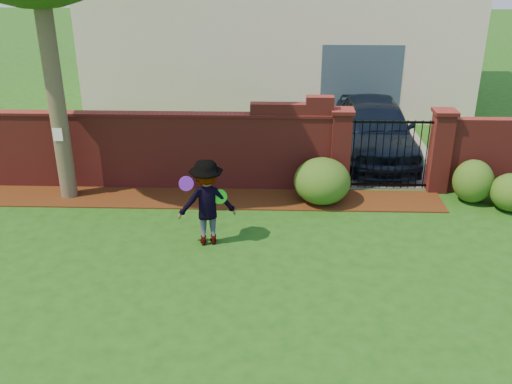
{
  "coord_description": "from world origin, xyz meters",
  "views": [
    {
      "loc": [
        0.92,
        -8.16,
        5.3
      ],
      "look_at": [
        0.61,
        1.4,
        1.05
      ],
      "focal_mm": 40.55,
      "sensor_mm": 36.0,
      "label": 1
    }
  ],
  "objects_px": {
    "frisbee_purple": "(186,184)",
    "frisbee_green": "(220,197)",
    "man": "(207,203)",
    "car": "(377,131)"
  },
  "relations": [
    {
      "from": "car",
      "to": "man",
      "type": "bearing_deg",
      "value": -130.62
    },
    {
      "from": "frisbee_purple",
      "to": "man",
      "type": "bearing_deg",
      "value": 37.73
    },
    {
      "from": "car",
      "to": "frisbee_purple",
      "type": "height_order",
      "value": "car"
    },
    {
      "from": "frisbee_green",
      "to": "car",
      "type": "bearing_deg",
      "value": 52.21
    },
    {
      "from": "frisbee_purple",
      "to": "frisbee_green",
      "type": "bearing_deg",
      "value": 20.76
    },
    {
      "from": "frisbee_green",
      "to": "frisbee_purple",
      "type": "bearing_deg",
      "value": -159.24
    },
    {
      "from": "man",
      "to": "frisbee_purple",
      "type": "height_order",
      "value": "man"
    },
    {
      "from": "man",
      "to": "frisbee_purple",
      "type": "xyz_separation_m",
      "value": [
        -0.32,
        -0.25,
        0.49
      ]
    },
    {
      "from": "car",
      "to": "frisbee_green",
      "type": "height_order",
      "value": "car"
    },
    {
      "from": "man",
      "to": "frisbee_purple",
      "type": "relative_size",
      "value": 6.24
    }
  ]
}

